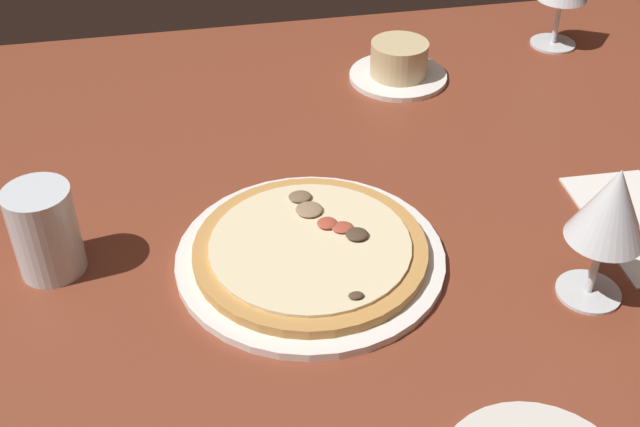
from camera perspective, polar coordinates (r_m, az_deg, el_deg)
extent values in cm
cube|color=brown|center=(99.72, 0.63, -0.56)|extent=(150.00, 110.00, 4.00)
cylinder|color=white|center=(90.58, -0.69, -3.15)|extent=(30.40, 30.40, 1.00)
cylinder|color=#C68C47|center=(89.86, -0.70, -2.61)|extent=(26.40, 26.40, 1.20)
cylinder|color=beige|center=(89.35, -0.70, -2.22)|extent=(22.69, 22.69, 0.40)
ellipsoid|color=#4C3828|center=(89.98, 2.64, -1.48)|extent=(2.57, 2.37, 0.70)
ellipsoid|color=#937556|center=(93.58, -0.78, 0.30)|extent=(3.20, 3.10, 0.60)
ellipsoid|color=#AD4733|center=(91.06, 1.68, -0.98)|extent=(2.51, 2.15, 0.51)
ellipsoid|color=#4C3828|center=(82.64, 2.58, -5.85)|extent=(1.62, 1.14, 0.50)
ellipsoid|color=brown|center=(95.58, -1.44, 1.22)|extent=(2.76, 2.34, 0.66)
ellipsoid|color=#AD4733|center=(91.51, 0.51, -0.68)|extent=(2.35, 2.21, 0.64)
cylinder|color=white|center=(127.16, 5.57, 9.69)|extent=(15.20, 15.20, 0.80)
cylinder|color=#D1B784|center=(125.78, 5.65, 10.91)|extent=(8.84, 8.84, 5.25)
cylinder|color=silver|center=(142.79, 16.23, 11.54)|extent=(7.51, 7.51, 0.40)
cylinder|color=silver|center=(141.16, 16.52, 13.00)|extent=(0.80, 0.80, 7.67)
cylinder|color=silver|center=(91.50, 18.54, -5.32)|extent=(6.96, 6.96, 0.40)
cylinder|color=silver|center=(89.00, 19.03, -3.46)|extent=(0.80, 0.80, 7.44)
cone|color=silver|center=(84.28, 20.10, 0.60)|extent=(8.06, 8.06, 8.38)
cone|color=maroon|center=(85.50, 19.81, -0.53)|extent=(3.60, 3.60, 4.15)
cylinder|color=silver|center=(91.59, -18.99, -1.19)|extent=(7.26, 7.26, 10.57)
cylinder|color=silver|center=(92.73, -18.75, -2.10)|extent=(6.68, 6.68, 6.77)
cube|color=white|center=(103.01, 21.67, -0.74)|extent=(11.71, 21.46, 0.30)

